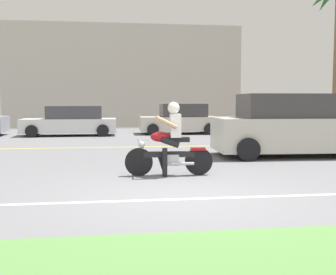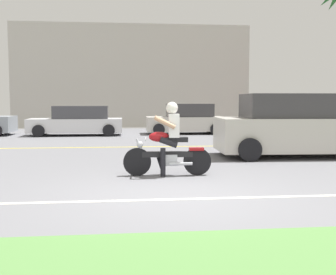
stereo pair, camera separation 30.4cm
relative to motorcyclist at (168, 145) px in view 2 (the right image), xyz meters
name	(u,v)px [view 2 (the right image)]	position (x,y,z in m)	size (l,w,h in m)	color
ground	(160,169)	(-0.10, 1.05, -0.70)	(56.00, 30.00, 0.04)	slate
lane_line_near	(176,199)	(-0.10, -2.26, -0.68)	(50.40, 0.12, 0.01)	silver
lane_line_far	(148,147)	(-0.10, 5.79, -0.68)	(50.40, 0.12, 0.01)	yellow
motorcyclist	(168,145)	(0.00, 0.00, 0.00)	(1.93, 0.63, 1.62)	black
suv_nearby	(301,126)	(4.25, 2.79, 0.22)	(5.08, 2.33, 1.84)	beige
parked_car_1	(77,121)	(-3.18, 11.18, -0.02)	(4.41, 1.82, 1.41)	silver
parked_car_2	(186,120)	(2.15, 11.67, 0.02)	(3.85, 1.97, 1.50)	beige
parked_car_3	(290,119)	(7.59, 11.73, 0.01)	(4.06, 1.91, 1.49)	#AD1E1E
building_far	(132,78)	(-0.42, 19.05, 2.52)	(14.81, 4.00, 6.40)	#BCB7AD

